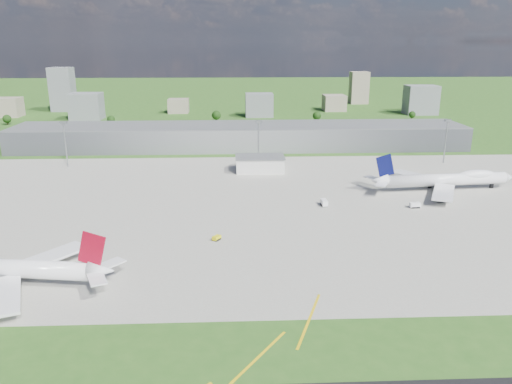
{
  "coord_description": "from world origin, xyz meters",
  "views": [
    {
      "loc": [
        -3.74,
        -168.42,
        69.18
      ],
      "look_at": [
        4.85,
        30.28,
        9.0
      ],
      "focal_mm": 35.0,
      "sensor_mm": 36.0,
      "label": 1
    }
  ],
  "objects_px": {
    "airliner_blue_quad": "(446,180)",
    "tug_yellow": "(217,238)",
    "airliner_red_twin": "(12,269)",
    "van_white_near": "(324,203)",
    "van_white_far": "(415,205)"
  },
  "relations": [
    {
      "from": "airliner_blue_quad",
      "to": "tug_yellow",
      "type": "distance_m",
      "value": 123.93
    },
    {
      "from": "airliner_red_twin",
      "to": "van_white_near",
      "type": "bearing_deg",
      "value": -138.34
    },
    {
      "from": "airliner_red_twin",
      "to": "tug_yellow",
      "type": "height_order",
      "value": "airliner_red_twin"
    },
    {
      "from": "van_white_near",
      "to": "van_white_far",
      "type": "distance_m",
      "value": 39.1
    },
    {
      "from": "airliner_blue_quad",
      "to": "van_white_far",
      "type": "distance_m",
      "value": 35.76
    },
    {
      "from": "airliner_red_twin",
      "to": "tug_yellow",
      "type": "relative_size",
      "value": 17.2
    },
    {
      "from": "airliner_blue_quad",
      "to": "van_white_near",
      "type": "xyz_separation_m",
      "value": [
        -62.94,
        -21.38,
        -3.91
      ]
    },
    {
      "from": "tug_yellow",
      "to": "van_white_near",
      "type": "relative_size",
      "value": 0.69
    },
    {
      "from": "airliner_blue_quad",
      "to": "van_white_near",
      "type": "height_order",
      "value": "airliner_blue_quad"
    },
    {
      "from": "van_white_far",
      "to": "van_white_near",
      "type": "bearing_deg",
      "value": 168.51
    },
    {
      "from": "airliner_blue_quad",
      "to": "van_white_near",
      "type": "relative_size",
      "value": 13.38
    },
    {
      "from": "airliner_blue_quad",
      "to": "tug_yellow",
      "type": "relative_size",
      "value": 19.33
    },
    {
      "from": "tug_yellow",
      "to": "airliner_red_twin",
      "type": "bearing_deg",
      "value": 153.85
    },
    {
      "from": "airliner_blue_quad",
      "to": "tug_yellow",
      "type": "xyz_separation_m",
      "value": [
        -108.75,
        -59.26,
        -4.38
      ]
    },
    {
      "from": "airliner_red_twin",
      "to": "van_white_far",
      "type": "bearing_deg",
      "value": -147.56
    }
  ]
}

